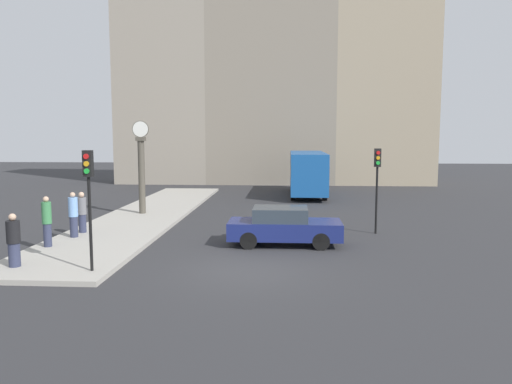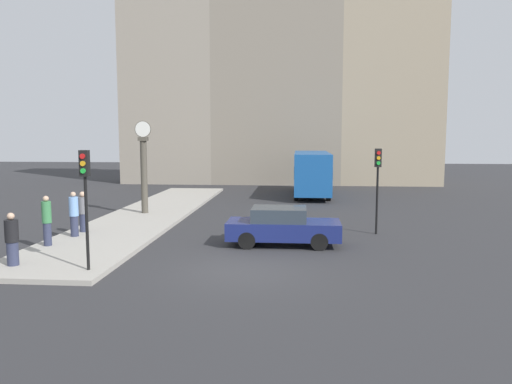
{
  "view_description": "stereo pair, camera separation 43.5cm",
  "coord_description": "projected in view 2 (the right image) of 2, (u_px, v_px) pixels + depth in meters",
  "views": [
    {
      "loc": [
        1.25,
        -14.84,
        4.1
      ],
      "look_at": [
        -0.07,
        5.86,
        1.74
      ],
      "focal_mm": 35.0,
      "sensor_mm": 36.0,
      "label": 1
    },
    {
      "loc": [
        1.69,
        -14.8,
        4.1
      ],
      "look_at": [
        -0.07,
        5.86,
        1.74
      ],
      "focal_mm": 35.0,
      "sensor_mm": 36.0,
      "label": 2
    }
  ],
  "objects": [
    {
      "name": "pedestrian_green_hoodie",
      "position": [
        47.0,
        221.0,
        17.83
      ],
      "size": [
        0.33,
        0.33,
        1.81
      ],
      "color": "#2D334C",
      "rests_on": "sidewalk_corner"
    },
    {
      "name": "traffic_light_near",
      "position": [
        85.0,
        184.0,
        14.42
      ],
      "size": [
        0.26,
        0.24,
        3.52
      ],
      "color": "black",
      "rests_on": "sidewalk_corner"
    },
    {
      "name": "pedestrian_grey_jacket",
      "position": [
        83.0,
        212.0,
        20.44
      ],
      "size": [
        0.35,
        0.35,
        1.66
      ],
      "color": "#2D334C",
      "rests_on": "sidewalk_corner"
    },
    {
      "name": "bus_distant",
      "position": [
        312.0,
        171.0,
        33.93
      ],
      "size": [
        2.33,
        8.25,
        2.95
      ],
      "color": "#195199",
      "rests_on": "ground_plane"
    },
    {
      "name": "ground_plane",
      "position": [
        242.0,
        270.0,
        15.26
      ],
      "size": [
        120.0,
        120.0,
        0.0
      ],
      "primitive_type": "plane",
      "color": "#2D2D30"
    },
    {
      "name": "pedestrian_blue_stripe",
      "position": [
        74.0,
        214.0,
        19.5
      ],
      "size": [
        0.36,
        0.36,
        1.76
      ],
      "color": "#2D334C",
      "rests_on": "sidewalk_corner"
    },
    {
      "name": "traffic_light_far",
      "position": [
        378.0,
        173.0,
        20.55
      ],
      "size": [
        0.26,
        0.24,
        3.56
      ],
      "color": "black",
      "rests_on": "ground_plane"
    },
    {
      "name": "building_row",
      "position": [
        278.0,
        84.0,
        42.61
      ],
      "size": [
        26.67,
        5.0,
        17.8
      ],
      "color": "gray",
      "rests_on": "ground_plane"
    },
    {
      "name": "street_clock",
      "position": [
        144.0,
        169.0,
        25.29
      ],
      "size": [
        0.84,
        0.43,
        4.68
      ],
      "color": "#4C473D",
      "rests_on": "sidewalk_corner"
    },
    {
      "name": "pedestrian_black_jacket",
      "position": [
        12.0,
        240.0,
        15.14
      ],
      "size": [
        0.4,
        0.4,
        1.62
      ],
      "color": "#2D334C",
      "rests_on": "sidewalk_corner"
    },
    {
      "name": "sidewalk_corner",
      "position": [
        150.0,
        214.0,
        25.6
      ],
      "size": [
        3.97,
        23.91,
        0.16
      ],
      "primitive_type": "cube",
      "color": "#A39E93",
      "rests_on": "ground_plane"
    },
    {
      "name": "sedan_car",
      "position": [
        282.0,
        226.0,
        18.65
      ],
      "size": [
        4.21,
        1.75,
        1.43
      ],
      "color": "navy",
      "rests_on": "ground_plane"
    }
  ]
}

